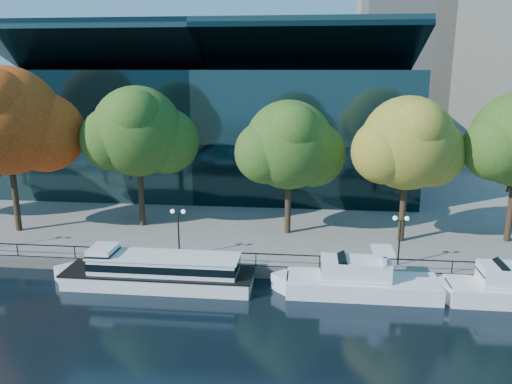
# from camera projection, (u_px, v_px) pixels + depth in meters

# --- Properties ---
(ground) EXTENTS (160.00, 160.00, 0.00)m
(ground) POSITION_uv_depth(u_px,v_px,m) (185.00, 291.00, 37.15)
(ground) COLOR black
(ground) RESTS_ON ground
(promenade) EXTENTS (90.00, 67.08, 1.00)m
(promenade) POSITION_uv_depth(u_px,v_px,m) (246.00, 180.00, 72.14)
(promenade) COLOR slate
(promenade) RESTS_ON ground
(railing) EXTENTS (88.20, 0.08, 0.99)m
(railing) POSITION_uv_depth(u_px,v_px,m) (194.00, 251.00, 39.82)
(railing) COLOR black
(railing) RESTS_ON promenade
(convention_building) EXTENTS (50.00, 24.57, 21.43)m
(convention_building) POSITION_uv_depth(u_px,v_px,m) (212.00, 128.00, 66.21)
(convention_building) COLOR black
(convention_building) RESTS_ON ground
(tour_boat) EXTENTS (15.77, 3.52, 2.99)m
(tour_boat) POSITION_uv_depth(u_px,v_px,m) (154.00, 270.00, 37.79)
(tour_boat) COLOR silver
(tour_boat) RESTS_ON ground
(cruiser_near) EXTENTS (12.22, 3.15, 3.54)m
(cruiser_near) POSITION_uv_depth(u_px,v_px,m) (356.00, 280.00, 36.41)
(cruiser_near) COLOR white
(cruiser_near) RESTS_ON ground
(cruiser_far) EXTENTS (10.81, 3.00, 3.53)m
(cruiser_far) POSITION_uv_depth(u_px,v_px,m) (511.00, 288.00, 35.14)
(cruiser_far) COLOR white
(cruiser_far) RESTS_ON ground
(tree_1) EXTENTS (12.44, 10.20, 15.50)m
(tree_1) POSITION_uv_depth(u_px,v_px,m) (8.00, 123.00, 45.46)
(tree_1) COLOR black
(tree_1) RESTS_ON promenade
(tree_2) EXTENTS (10.76, 8.82, 13.63)m
(tree_2) POSITION_uv_depth(u_px,v_px,m) (139.00, 133.00, 47.36)
(tree_2) COLOR black
(tree_2) RESTS_ON promenade
(tree_3) EXTENTS (10.18, 8.34, 12.46)m
(tree_3) POSITION_uv_depth(u_px,v_px,m) (291.00, 147.00, 45.31)
(tree_3) COLOR black
(tree_3) RESTS_ON promenade
(tree_4) EXTENTS (10.16, 8.34, 12.95)m
(tree_4) POSITION_uv_depth(u_px,v_px,m) (410.00, 145.00, 42.97)
(tree_4) COLOR black
(tree_4) RESTS_ON promenade
(lamp_1) EXTENTS (1.26, 0.36, 4.03)m
(lamp_1) POSITION_uv_depth(u_px,v_px,m) (178.00, 222.00, 40.70)
(lamp_1) COLOR black
(lamp_1) RESTS_ON promenade
(lamp_2) EXTENTS (1.26, 0.36, 4.03)m
(lamp_2) POSITION_uv_depth(u_px,v_px,m) (400.00, 229.00, 38.84)
(lamp_2) COLOR black
(lamp_2) RESTS_ON promenade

